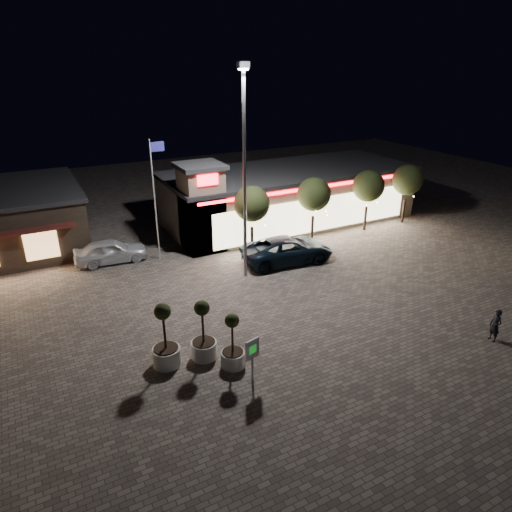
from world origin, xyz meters
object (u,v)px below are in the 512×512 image
pickup_truck (288,250)px  white_sedan (110,251)px  planter_left (166,346)px  valet_sign (252,353)px  planter_mid (233,350)px  pedestrian (495,326)px

pickup_truck → white_sedan: (-10.45, 5.37, -0.06)m
pickup_truck → planter_left: size_ratio=2.01×
planter_left → valet_sign: planter_left is taller
planter_left → planter_mid: planter_left is taller
pickup_truck → pedestrian: 13.17m
valet_sign → pedestrian: bearing=-12.6°
pickup_truck → planter_left: (-10.55, -7.10, 0.09)m
pedestrian → valet_sign: size_ratio=0.78×
planter_mid → pedestrian: bearing=-18.7°
pickup_truck → planter_left: bearing=129.7°
white_sedan → valet_sign: 15.57m
planter_left → valet_sign: bearing=-45.5°
white_sedan → valet_sign: valet_sign is taller
planter_mid → valet_sign: bearing=-80.2°
pickup_truck → pedestrian: size_ratio=3.70×
white_sedan → planter_mid: (2.46, -13.91, 0.02)m
pedestrian → planter_left: bearing=-99.7°
pickup_truck → valet_sign: (-7.75, -9.95, 0.63)m
planter_left → valet_sign: (2.80, -2.85, 0.54)m
planter_mid → pickup_truck: bearing=46.9°
white_sedan → pedestrian: (14.38, -17.94, 0.04)m
pedestrian → white_sedan: bearing=-130.2°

